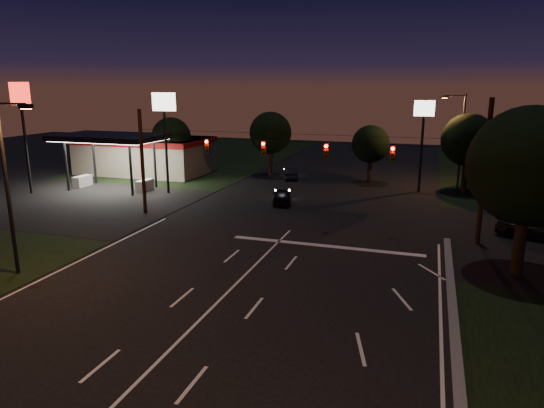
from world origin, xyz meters
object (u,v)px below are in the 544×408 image
at_px(utility_pole_right, 477,243).
at_px(car_oncoming_b, 291,173).
at_px(tree_right_near, 529,167).
at_px(car_oncoming_a, 282,196).
at_px(car_cross, 538,228).

relative_size(utility_pole_right, car_oncoming_b, 2.37).
xyz_separation_m(tree_right_near, car_oncoming_b, (-18.76, 22.44, -5.05)).
bearing_deg(car_oncoming_a, utility_pole_right, 140.88).
bearing_deg(car_oncoming_a, car_cross, 151.21).
xyz_separation_m(tree_right_near, car_cross, (2.20, 6.94, -4.95)).
bearing_deg(car_cross, utility_pole_right, 133.60).
bearing_deg(car_oncoming_a, car_oncoming_b, -93.54).
height_order(car_oncoming_b, car_cross, car_cross).
xyz_separation_m(utility_pole_right, car_oncoming_a, (-14.84, 6.44, 0.65)).
relative_size(car_oncoming_b, car_cross, 0.76).
distance_m(tree_right_near, car_oncoming_a, 20.50).
bearing_deg(utility_pole_right, car_oncoming_a, 156.52).
xyz_separation_m(car_oncoming_a, car_cross, (18.57, -4.33, 0.08)).
bearing_deg(car_oncoming_b, tree_right_near, 111.21).
bearing_deg(car_cross, tree_right_near, 176.51).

